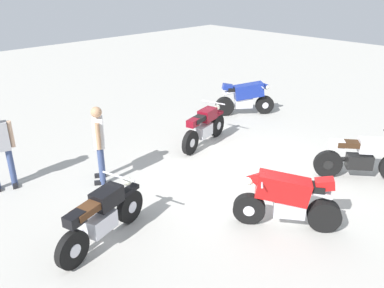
# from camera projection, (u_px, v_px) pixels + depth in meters

# --- Properties ---
(ground_plane) EXTENTS (40.00, 40.00, 0.00)m
(ground_plane) POSITION_uv_depth(u_px,v_px,m) (251.00, 176.00, 9.13)
(ground_plane) COLOR #ADAAA3
(motorcycle_maroon_cruiser) EXTENTS (2.06, 0.77, 1.09)m
(motorcycle_maroon_cruiser) POSITION_uv_depth(u_px,v_px,m) (204.00, 127.00, 10.60)
(motorcycle_maroon_cruiser) COLOR black
(motorcycle_maroon_cruiser) RESTS_ON ground
(motorcycle_blue_sportbike) EXTENTS (1.67, 1.34, 1.14)m
(motorcycle_blue_sportbike) POSITION_uv_depth(u_px,v_px,m) (246.00, 97.00, 12.85)
(motorcycle_blue_sportbike) COLOR black
(motorcycle_blue_sportbike) RESTS_ON ground
(motorcycle_silver_cruiser) EXTENTS (1.41, 1.70, 1.09)m
(motorcycle_silver_cruiser) POSITION_uv_depth(u_px,v_px,m) (362.00, 157.00, 8.85)
(motorcycle_silver_cruiser) COLOR black
(motorcycle_silver_cruiser) RESTS_ON ground
(motorcycle_black_cruiser) EXTENTS (2.05, 0.81, 1.09)m
(motorcycle_black_cruiser) POSITION_uv_depth(u_px,v_px,m) (102.00, 217.00, 6.71)
(motorcycle_black_cruiser) COLOR black
(motorcycle_black_cruiser) RESTS_ON ground
(motorcycle_red_sportbike) EXTENTS (1.30, 1.69, 1.14)m
(motorcycle_red_sportbike) POSITION_uv_depth(u_px,v_px,m) (287.00, 198.00, 7.11)
(motorcycle_red_sportbike) COLOR black
(motorcycle_red_sportbike) RESTS_ON ground
(person_in_white_shirt) EXTENTS (0.50, 0.61, 1.75)m
(person_in_white_shirt) POSITION_uv_depth(u_px,v_px,m) (99.00, 139.00, 8.55)
(person_in_white_shirt) COLOR #384772
(person_in_white_shirt) RESTS_ON ground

